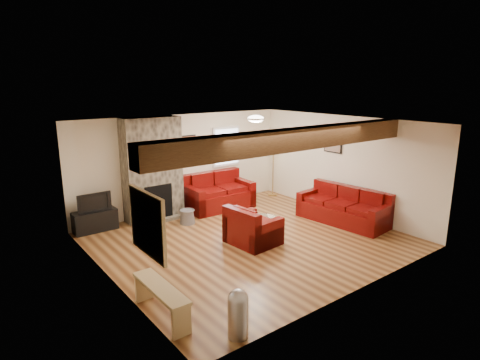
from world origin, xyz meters
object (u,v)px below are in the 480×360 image
at_px(coffee_table, 260,227).
at_px(television, 93,202).
at_px(floor_lamp, 273,151).
at_px(loveseat, 218,191).
at_px(sofa_three, 343,205).
at_px(tv_cabinet, 95,221).
at_px(armchair_red, 253,225).

distance_m(coffee_table, television, 3.77).
bearing_deg(floor_lamp, television, 177.35).
height_order(loveseat, floor_lamp, floor_lamp).
xyz_separation_m(coffee_table, floor_lamp, (2.43, 2.28, 1.13)).
bearing_deg(sofa_three, coffee_table, -108.84).
relative_size(sofa_three, floor_lamp, 1.38).
distance_m(coffee_table, floor_lamp, 3.52).
xyz_separation_m(tv_cabinet, floor_lamp, (5.19, -0.24, 1.10)).
bearing_deg(coffee_table, sofa_three, -13.24).
bearing_deg(armchair_red, floor_lamp, -53.30).
bearing_deg(television, loveseat, -5.38).
height_order(armchair_red, tv_cabinet, armchair_red).
bearing_deg(armchair_red, tv_cabinet, 36.38).
xyz_separation_m(loveseat, coffee_table, (-0.43, -2.22, -0.27)).
bearing_deg(tv_cabinet, armchair_red, -48.65).
height_order(sofa_three, coffee_table, sofa_three).
relative_size(armchair_red, television, 1.33).
bearing_deg(television, coffee_table, -42.46).
relative_size(sofa_three, armchair_red, 2.18).
bearing_deg(coffee_table, armchair_red, -151.29).
xyz_separation_m(loveseat, floor_lamp, (2.00, 0.06, 0.87)).
bearing_deg(television, armchair_red, -48.65).
bearing_deg(loveseat, coffee_table, -98.66).
xyz_separation_m(television, floor_lamp, (5.19, -0.24, 0.64)).
height_order(armchair_red, floor_lamp, floor_lamp).
bearing_deg(loveseat, armchair_red, -105.83).
bearing_deg(tv_cabinet, sofa_three, -31.62).
xyz_separation_m(coffee_table, television, (-2.76, 2.52, 0.49)).
distance_m(loveseat, coffee_table, 2.28).
distance_m(sofa_three, armchair_red, 2.55).
bearing_deg(tv_cabinet, loveseat, -5.38).
distance_m(sofa_three, loveseat, 3.24).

